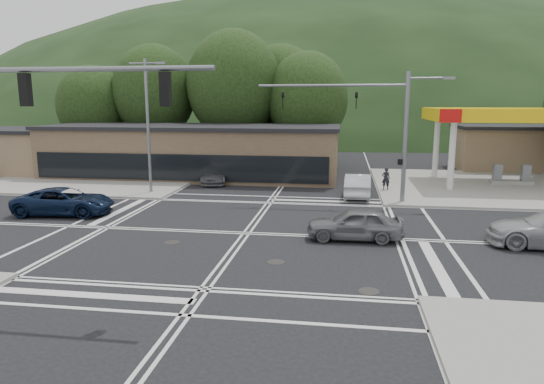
# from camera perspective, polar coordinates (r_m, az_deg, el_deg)

# --- Properties ---
(ground) EXTENTS (120.00, 120.00, 0.00)m
(ground) POSITION_cam_1_polar(r_m,az_deg,el_deg) (23.43, -3.03, -4.87)
(ground) COLOR black
(ground) RESTS_ON ground
(sidewalk_ne) EXTENTS (16.00, 16.00, 0.15)m
(sidewalk_ne) POSITION_cam_1_polar(r_m,az_deg,el_deg) (39.05, 23.89, 0.61)
(sidewalk_ne) COLOR gray
(sidewalk_ne) RESTS_ON ground
(sidewalk_nw) EXTENTS (16.00, 16.00, 0.15)m
(sidewalk_nw) POSITION_cam_1_polar(r_m,az_deg,el_deg) (42.40, -19.09, 1.66)
(sidewalk_nw) COLOR gray
(sidewalk_nw) RESTS_ON ground
(gas_station_canopy) EXTENTS (12.32, 8.34, 5.75)m
(gas_station_canopy) POSITION_cam_1_polar(r_m,az_deg,el_deg) (40.11, 26.82, 7.77)
(gas_station_canopy) COLOR silver
(gas_station_canopy) RESTS_ON ground
(convenience_store) EXTENTS (10.00, 6.00, 3.80)m
(convenience_store) POSITION_cam_1_polar(r_m,az_deg,el_deg) (49.78, 26.62, 4.49)
(convenience_store) COLOR #846B4F
(convenience_store) RESTS_ON ground
(commercial_row) EXTENTS (24.00, 8.00, 4.00)m
(commercial_row) POSITION_cam_1_polar(r_m,az_deg,el_deg) (41.30, -9.28, 4.58)
(commercial_row) COLOR brown
(commercial_row) RESTS_ON ground
(commercial_nw) EXTENTS (8.00, 7.00, 3.60)m
(commercial_nw) POSITION_cam_1_polar(r_m,az_deg,el_deg) (48.63, -27.60, 4.17)
(commercial_nw) COLOR #846B4F
(commercial_nw) RESTS_ON ground
(hill_north) EXTENTS (252.00, 126.00, 140.00)m
(hill_north) POSITION_cam_1_polar(r_m,az_deg,el_deg) (112.38, 6.20, 7.38)
(hill_north) COLOR black
(hill_north) RESTS_ON ground
(tree_n_a) EXTENTS (8.00, 8.00, 11.75)m
(tree_n_a) POSITION_cam_1_polar(r_m,az_deg,el_deg) (49.71, -13.70, 11.36)
(tree_n_a) COLOR #382619
(tree_n_a) RESTS_ON ground
(tree_n_b) EXTENTS (9.00, 9.00, 12.98)m
(tree_n_b) POSITION_cam_1_polar(r_m,az_deg,el_deg) (47.33, -4.51, 12.46)
(tree_n_b) COLOR #382619
(tree_n_b) RESTS_ON ground
(tree_n_c) EXTENTS (7.60, 7.60, 10.87)m
(tree_n_c) POSITION_cam_1_polar(r_m,az_deg,el_deg) (46.25, 4.16, 10.90)
(tree_n_c) COLOR #382619
(tree_n_c) RESTS_ON ground
(tree_n_d) EXTENTS (6.80, 6.80, 9.76)m
(tree_n_d) POSITION_cam_1_polar(r_m,az_deg,el_deg) (51.36, -20.36, 9.52)
(tree_n_d) COLOR #382619
(tree_n_d) RESTS_ON ground
(tree_n_e) EXTENTS (8.40, 8.40, 11.98)m
(tree_n_e) POSITION_cam_1_polar(r_m,az_deg,el_deg) (50.55, 1.06, 11.64)
(tree_n_e) COLOR #382619
(tree_n_e) RESTS_ON ground
(streetlight_nw) EXTENTS (2.50, 0.25, 9.00)m
(streetlight_nw) POSITION_cam_1_polar(r_m,az_deg,el_deg) (33.74, -14.31, 8.26)
(streetlight_nw) COLOR slate
(streetlight_nw) RESTS_ON ground
(signal_mast_ne) EXTENTS (11.65, 0.30, 8.00)m
(signal_mast_ne) POSITION_cam_1_polar(r_m,az_deg,el_deg) (30.43, 13.13, 8.13)
(signal_mast_ne) COLOR slate
(signal_mast_ne) RESTS_ON ground
(car_blue_west) EXTENTS (5.61, 3.00, 1.50)m
(car_blue_west) POSITION_cam_1_polar(r_m,az_deg,el_deg) (29.46, -23.24, -1.01)
(car_blue_west) COLOR #0B1833
(car_blue_west) RESTS_ON ground
(car_grey_center) EXTENTS (4.38, 1.84, 1.48)m
(car_grey_center) POSITION_cam_1_polar(r_m,az_deg,el_deg) (22.51, 9.70, -3.71)
(car_grey_center) COLOR slate
(car_grey_center) RESTS_ON ground
(car_queue_a) EXTENTS (1.82, 4.79, 1.56)m
(car_queue_a) POSITION_cam_1_polar(r_m,az_deg,el_deg) (32.56, 10.04, 0.79)
(car_queue_a) COLOR silver
(car_queue_a) RESTS_ON ground
(car_queue_b) EXTENTS (2.53, 5.00, 1.63)m
(car_queue_b) POSITION_cam_1_polar(r_m,az_deg,el_deg) (38.75, 5.96, 2.51)
(car_queue_b) COLOR #BCBCB8
(car_queue_b) RESTS_ON ground
(car_northbound) EXTENTS (2.36, 4.71, 1.31)m
(car_northbound) POSITION_cam_1_polar(r_m,az_deg,el_deg) (37.80, -6.61, 2.05)
(car_northbound) COLOR #5A5C5F
(car_northbound) RESTS_ON ground
(pedestrian) EXTENTS (0.57, 0.38, 1.54)m
(pedestrian) POSITION_cam_1_polar(r_m,az_deg,el_deg) (34.83, 13.25, 1.54)
(pedestrian) COLOR black
(pedestrian) RESTS_ON sidewalk_ne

